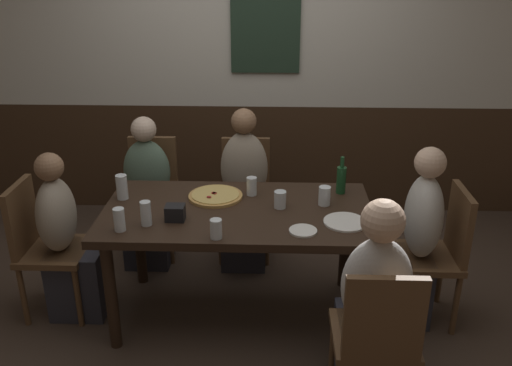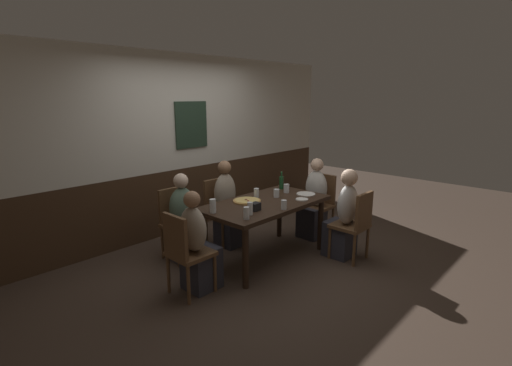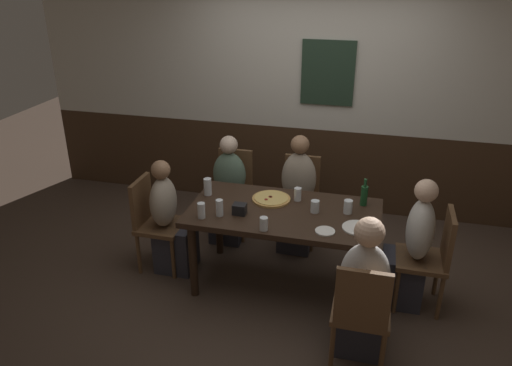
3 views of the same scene
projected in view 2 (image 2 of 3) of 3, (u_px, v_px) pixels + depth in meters
name	position (u px, v px, depth m)	size (l,w,h in m)	color
ground_plane	(265.00, 258.00, 4.74)	(12.00, 12.00, 0.00)	#423328
wall_back	(182.00, 144.00, 5.53)	(6.40, 0.13, 2.60)	#3D2819
dining_table	(265.00, 208.00, 4.59)	(1.61, 0.86, 0.74)	black
chair_head_east	(320.00, 201.00, 5.49)	(0.40, 0.40, 0.88)	brown
chair_left_far	(177.00, 219.00, 4.68)	(0.40, 0.40, 0.88)	brown
chair_right_near	(355.00, 222.00, 4.57)	(0.40, 0.40, 0.88)	brown
chair_head_west	(185.00, 250.00, 3.75)	(0.40, 0.40, 0.88)	brown
chair_mid_far	(220.00, 207.00, 5.18)	(0.40, 0.40, 0.88)	brown
person_head_east	(314.00, 204.00, 5.38)	(0.37, 0.34, 1.14)	#2D2D38
person_left_far	(185.00, 225.00, 4.58)	(0.34, 0.37, 1.10)	#2D2D38
person_right_near	(344.00, 220.00, 4.68)	(0.34, 0.37, 1.14)	#2D2D38
person_head_west	(198.00, 249.00, 3.88)	(0.37, 0.34, 1.08)	#2D2D38
person_mid_far	(228.00, 210.00, 5.08)	(0.34, 0.37, 1.16)	#2D2D38
pizza	(247.00, 201.00, 4.57)	(0.34, 0.34, 0.03)	tan
tumbler_short	(250.00, 209.00, 4.05)	(0.06, 0.06, 0.14)	silver
tumbler_water	(276.00, 194.00, 4.76)	(0.07, 0.07, 0.10)	silver
pint_glass_stout	(256.00, 193.00, 4.75)	(0.06, 0.06, 0.12)	silver
pint_glass_amber	(213.00, 207.00, 4.12)	(0.07, 0.07, 0.16)	silver
highball_clear	(246.00, 214.00, 3.91)	(0.06, 0.06, 0.13)	silver
pint_glass_pale	(284.00, 205.00, 4.25)	(0.06, 0.06, 0.11)	silver
beer_glass_tall	(286.00, 189.00, 4.98)	(0.07, 0.07, 0.12)	silver
beer_bottle_green	(281.00, 182.00, 5.18)	(0.06, 0.06, 0.24)	#194723
plate_white_large	(306.00, 194.00, 4.90)	(0.25, 0.25, 0.01)	white
plate_white_small	(302.00, 199.00, 4.65)	(0.16, 0.16, 0.01)	white
condiment_caddy	(255.00, 207.00, 4.21)	(0.11, 0.09, 0.09)	black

